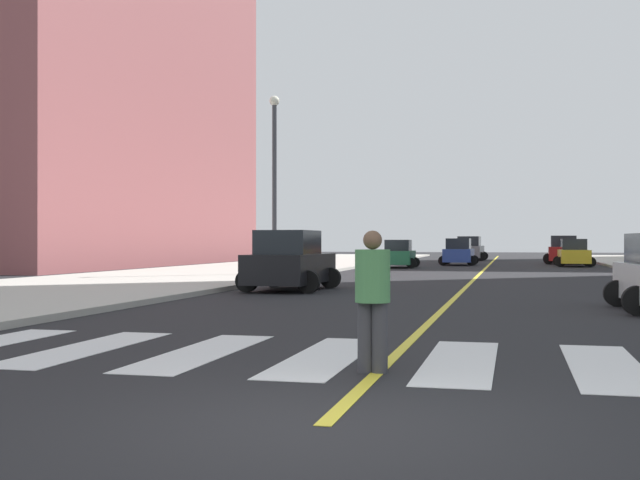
{
  "coord_description": "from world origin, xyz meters",
  "views": [
    {
      "loc": [
        1.58,
        -6.61,
        1.57
      ],
      "look_at": [
        -6.79,
        27.99,
        1.63
      ],
      "focal_mm": 45.02,
      "sensor_mm": 36.0,
      "label": 1
    }
  ],
  "objects_px": {
    "car_green_seventh": "(399,255)",
    "street_lamp": "(274,169)",
    "car_red_fifth": "(563,251)",
    "car_gray_third": "(470,249)",
    "car_yellow_sixth": "(574,254)",
    "car_black_fourth": "(290,262)",
    "car_blue_second": "(459,253)",
    "pedestrian_crossing": "(373,294)"
  },
  "relations": [
    {
      "from": "car_black_fourth",
      "to": "car_red_fifth",
      "type": "distance_m",
      "value": 34.85
    },
    {
      "from": "car_gray_third",
      "to": "car_green_seventh",
      "type": "distance_m",
      "value": 19.21
    },
    {
      "from": "car_red_fifth",
      "to": "street_lamp",
      "type": "distance_m",
      "value": 28.18
    },
    {
      "from": "car_gray_third",
      "to": "car_yellow_sixth",
      "type": "relative_size",
      "value": 1.16
    },
    {
      "from": "car_green_seventh",
      "to": "pedestrian_crossing",
      "type": "xyz_separation_m",
      "value": [
        5.0,
        -37.89,
        0.16
      ]
    },
    {
      "from": "car_red_fifth",
      "to": "street_lamp",
      "type": "bearing_deg",
      "value": 62.72
    },
    {
      "from": "street_lamp",
      "to": "pedestrian_crossing",
      "type": "bearing_deg",
      "value": -70.53
    },
    {
      "from": "pedestrian_crossing",
      "to": "street_lamp",
      "type": "xyz_separation_m",
      "value": [
        -8.53,
        24.13,
        3.78
      ]
    },
    {
      "from": "car_gray_third",
      "to": "pedestrian_crossing",
      "type": "height_order",
      "value": "car_gray_third"
    },
    {
      "from": "car_red_fifth",
      "to": "car_yellow_sixth",
      "type": "height_order",
      "value": "car_red_fifth"
    },
    {
      "from": "car_black_fourth",
      "to": "car_green_seventh",
      "type": "distance_m",
      "value": 22.62
    },
    {
      "from": "car_red_fifth",
      "to": "car_yellow_sixth",
      "type": "relative_size",
      "value": 1.15
    },
    {
      "from": "street_lamp",
      "to": "car_yellow_sixth",
      "type": "bearing_deg",
      "value": 53.45
    },
    {
      "from": "pedestrian_crossing",
      "to": "car_green_seventh",
      "type": "bearing_deg",
      "value": 103.96
    },
    {
      "from": "car_gray_third",
      "to": "car_green_seventh",
      "type": "relative_size",
      "value": 1.2
    },
    {
      "from": "car_blue_second",
      "to": "car_green_seventh",
      "type": "bearing_deg",
      "value": -116.76
    },
    {
      "from": "street_lamp",
      "to": "car_red_fifth",
      "type": "bearing_deg",
      "value": 61.0
    },
    {
      "from": "car_red_fifth",
      "to": "car_black_fourth",
      "type": "bearing_deg",
      "value": 74.45
    },
    {
      "from": "car_blue_second",
      "to": "pedestrian_crossing",
      "type": "xyz_separation_m",
      "value": [
        1.86,
        -43.88,
        0.12
      ]
    },
    {
      "from": "pedestrian_crossing",
      "to": "street_lamp",
      "type": "distance_m",
      "value": 25.87
    },
    {
      "from": "car_red_fifth",
      "to": "car_yellow_sixth",
      "type": "distance_m",
      "value": 5.78
    },
    {
      "from": "car_green_seventh",
      "to": "car_yellow_sixth",
      "type": "bearing_deg",
      "value": 23.98
    },
    {
      "from": "car_red_fifth",
      "to": "pedestrian_crossing",
      "type": "height_order",
      "value": "car_red_fifth"
    },
    {
      "from": "car_green_seventh",
      "to": "car_black_fourth",
      "type": "bearing_deg",
      "value": -92.27
    },
    {
      "from": "car_red_fifth",
      "to": "car_gray_third",
      "type": "bearing_deg",
      "value": -48.72
    },
    {
      "from": "car_blue_second",
      "to": "pedestrian_crossing",
      "type": "bearing_deg",
      "value": -86.73
    },
    {
      "from": "car_gray_third",
      "to": "car_red_fifth",
      "type": "distance_m",
      "value": 10.74
    },
    {
      "from": "car_yellow_sixth",
      "to": "street_lamp",
      "type": "bearing_deg",
      "value": 52.88
    },
    {
      "from": "pedestrian_crossing",
      "to": "car_blue_second",
      "type": "bearing_deg",
      "value": 98.88
    },
    {
      "from": "car_green_seventh",
      "to": "car_gray_third",
      "type": "bearing_deg",
      "value": 79.13
    },
    {
      "from": "car_green_seventh",
      "to": "street_lamp",
      "type": "bearing_deg",
      "value": -105.81
    },
    {
      "from": "car_gray_third",
      "to": "car_green_seventh",
      "type": "height_order",
      "value": "car_gray_third"
    },
    {
      "from": "car_yellow_sixth",
      "to": "car_green_seventh",
      "type": "relative_size",
      "value": 1.03
    },
    {
      "from": "car_green_seventh",
      "to": "street_lamp",
      "type": "xyz_separation_m",
      "value": [
        -3.53,
        -13.76,
        3.95
      ]
    },
    {
      "from": "car_green_seventh",
      "to": "pedestrian_crossing",
      "type": "distance_m",
      "value": 38.22
    },
    {
      "from": "car_black_fourth",
      "to": "street_lamp",
      "type": "height_order",
      "value": "street_lamp"
    },
    {
      "from": "car_blue_second",
      "to": "car_black_fourth",
      "type": "xyz_separation_m",
      "value": [
        -3.48,
        -28.62,
        0.08
      ]
    },
    {
      "from": "pedestrian_crossing",
      "to": "car_yellow_sixth",
      "type": "bearing_deg",
      "value": 89.4
    },
    {
      "from": "car_yellow_sixth",
      "to": "pedestrian_crossing",
      "type": "height_order",
      "value": "car_yellow_sixth"
    },
    {
      "from": "car_black_fourth",
      "to": "street_lamp",
      "type": "distance_m",
      "value": 10.17
    },
    {
      "from": "car_gray_third",
      "to": "car_green_seventh",
      "type": "bearing_deg",
      "value": -96.8
    },
    {
      "from": "car_yellow_sixth",
      "to": "street_lamp",
      "type": "distance_m",
      "value": 23.54
    }
  ]
}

